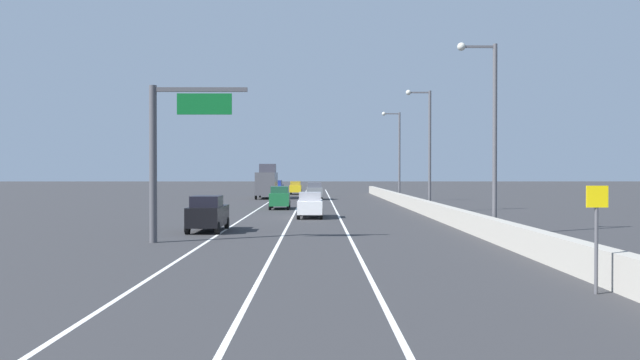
{
  "coord_description": "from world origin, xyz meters",
  "views": [
    {
      "loc": [
        -0.21,
        -2.15,
        3.38
      ],
      "look_at": [
        0.02,
        37.92,
        2.87
      ],
      "focal_mm": 36.33,
      "sensor_mm": 36.0,
      "label": 1
    }
  ],
  "objects_px": {
    "lamp_post_right_fourth": "(397,150)",
    "car_gray_2": "(314,191)",
    "car_yellow_0": "(296,188)",
    "box_truck": "(267,183)",
    "lamp_post_right_third": "(427,142)",
    "car_white_3": "(310,205)",
    "car_green_4": "(280,198)",
    "lamp_post_right_second": "(490,125)",
    "car_blue_1": "(276,187)",
    "speed_advisory_sign": "(597,231)",
    "overhead_sign_gantry": "(169,144)",
    "car_black_5": "(208,214)"
  },
  "relations": [
    {
      "from": "lamp_post_right_fourth",
      "to": "car_gray_2",
      "type": "relative_size",
      "value": 2.32
    },
    {
      "from": "car_yellow_0",
      "to": "box_truck",
      "type": "distance_m",
      "value": 15.23
    },
    {
      "from": "lamp_post_right_third",
      "to": "car_white_3",
      "type": "relative_size",
      "value": 2.16
    },
    {
      "from": "car_gray_2",
      "to": "car_green_4",
      "type": "bearing_deg",
      "value": -98.74
    },
    {
      "from": "car_yellow_0",
      "to": "lamp_post_right_second",
      "type": "bearing_deg",
      "value": -78.79
    },
    {
      "from": "lamp_post_right_second",
      "to": "box_truck",
      "type": "relative_size",
      "value": 1.26
    },
    {
      "from": "car_yellow_0",
      "to": "car_blue_1",
      "type": "bearing_deg",
      "value": -176.02
    },
    {
      "from": "lamp_post_right_third",
      "to": "car_green_4",
      "type": "relative_size",
      "value": 2.29
    },
    {
      "from": "car_white_3",
      "to": "lamp_post_right_third",
      "type": "bearing_deg",
      "value": 34.78
    },
    {
      "from": "lamp_post_right_second",
      "to": "car_yellow_0",
      "type": "distance_m",
      "value": 63.93
    },
    {
      "from": "car_green_4",
      "to": "lamp_post_right_second",
      "type": "bearing_deg",
      "value": -62.62
    },
    {
      "from": "car_gray_2",
      "to": "speed_advisory_sign",
      "type": "bearing_deg",
      "value": -82.55
    },
    {
      "from": "box_truck",
      "to": "lamp_post_right_second",
      "type": "bearing_deg",
      "value": -71.93
    },
    {
      "from": "overhead_sign_gantry",
      "to": "lamp_post_right_second",
      "type": "distance_m",
      "value": 16.74
    },
    {
      "from": "overhead_sign_gantry",
      "to": "lamp_post_right_second",
      "type": "height_order",
      "value": "lamp_post_right_second"
    },
    {
      "from": "lamp_post_right_third",
      "to": "lamp_post_right_fourth",
      "type": "bearing_deg",
      "value": 90.0
    },
    {
      "from": "box_truck",
      "to": "lamp_post_right_fourth",
      "type": "bearing_deg",
      "value": -26.87
    },
    {
      "from": "car_green_4",
      "to": "box_truck",
      "type": "bearing_deg",
      "value": 97.24
    },
    {
      "from": "overhead_sign_gantry",
      "to": "lamp_post_right_fourth",
      "type": "xyz_separation_m",
      "value": [
        16.33,
        43.35,
        1.15
      ]
    },
    {
      "from": "overhead_sign_gantry",
      "to": "car_yellow_0",
      "type": "distance_m",
      "value": 66.32
    },
    {
      "from": "car_blue_1",
      "to": "car_gray_2",
      "type": "xyz_separation_m",
      "value": [
        5.75,
        -18.0,
        -0.01
      ]
    },
    {
      "from": "overhead_sign_gantry",
      "to": "car_blue_1",
      "type": "relative_size",
      "value": 1.61
    },
    {
      "from": "car_black_5",
      "to": "box_truck",
      "type": "bearing_deg",
      "value": 90.18
    },
    {
      "from": "lamp_post_right_fourth",
      "to": "box_truck",
      "type": "bearing_deg",
      "value": 153.13
    },
    {
      "from": "speed_advisory_sign",
      "to": "car_black_5",
      "type": "relative_size",
      "value": 0.69
    },
    {
      "from": "lamp_post_right_third",
      "to": "car_green_4",
      "type": "bearing_deg",
      "value": 160.67
    },
    {
      "from": "lamp_post_right_third",
      "to": "box_truck",
      "type": "height_order",
      "value": "lamp_post_right_third"
    },
    {
      "from": "overhead_sign_gantry",
      "to": "lamp_post_right_second",
      "type": "bearing_deg",
      "value": 12.36
    },
    {
      "from": "car_black_5",
      "to": "overhead_sign_gantry",
      "type": "bearing_deg",
      "value": -99.02
    },
    {
      "from": "car_gray_2",
      "to": "car_yellow_0",
      "type": "bearing_deg",
      "value": 99.0
    },
    {
      "from": "car_black_5",
      "to": "lamp_post_right_second",
      "type": "bearing_deg",
      "value": -7.85
    },
    {
      "from": "overhead_sign_gantry",
      "to": "car_white_3",
      "type": "distance_m",
      "value": 18.35
    },
    {
      "from": "overhead_sign_gantry",
      "to": "car_black_5",
      "type": "xyz_separation_m",
      "value": [
        0.9,
        5.7,
        -3.72
      ]
    },
    {
      "from": "car_yellow_0",
      "to": "car_gray_2",
      "type": "bearing_deg",
      "value": -81.0
    },
    {
      "from": "car_yellow_0",
      "to": "car_white_3",
      "type": "bearing_deg",
      "value": -86.9
    },
    {
      "from": "overhead_sign_gantry",
      "to": "speed_advisory_sign",
      "type": "height_order",
      "value": "overhead_sign_gantry"
    },
    {
      "from": "speed_advisory_sign",
      "to": "car_black_5",
      "type": "bearing_deg",
      "value": 126.43
    },
    {
      "from": "lamp_post_right_second",
      "to": "car_black_5",
      "type": "height_order",
      "value": "lamp_post_right_second"
    },
    {
      "from": "overhead_sign_gantry",
      "to": "car_yellow_0",
      "type": "xyz_separation_m",
      "value": [
        3.92,
        66.09,
        -3.75
      ]
    },
    {
      "from": "car_gray_2",
      "to": "car_blue_1",
      "type": "bearing_deg",
      "value": 107.73
    },
    {
      "from": "car_white_3",
      "to": "car_black_5",
      "type": "bearing_deg",
      "value": -117.35
    },
    {
      "from": "box_truck",
      "to": "overhead_sign_gantry",
      "type": "bearing_deg",
      "value": -90.85
    },
    {
      "from": "car_green_4",
      "to": "car_black_5",
      "type": "distance_m",
      "value": 22.36
    },
    {
      "from": "speed_advisory_sign",
      "to": "car_gray_2",
      "type": "bearing_deg",
      "value": 97.45
    },
    {
      "from": "car_blue_1",
      "to": "car_black_5",
      "type": "relative_size",
      "value": 1.06
    },
    {
      "from": "car_gray_2",
      "to": "box_truck",
      "type": "height_order",
      "value": "box_truck"
    },
    {
      "from": "lamp_post_right_fourth",
      "to": "car_yellow_0",
      "type": "height_order",
      "value": "lamp_post_right_fourth"
    },
    {
      "from": "car_white_3",
      "to": "box_truck",
      "type": "relative_size",
      "value": 0.58
    },
    {
      "from": "car_gray_2",
      "to": "car_white_3",
      "type": "xyz_separation_m",
      "value": [
        -0.21,
        -31.2,
        -0.09
      ]
    },
    {
      "from": "car_white_3",
      "to": "lamp_post_right_second",
      "type": "bearing_deg",
      "value": -53.48
    }
  ]
}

